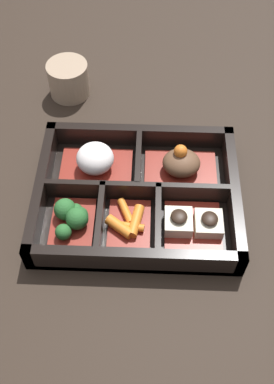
{
  "coord_description": "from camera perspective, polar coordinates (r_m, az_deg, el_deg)",
  "views": [
    {
      "loc": [
        0.01,
        -0.38,
        0.55
      ],
      "look_at": [
        0.0,
        0.0,
        0.03
      ],
      "focal_mm": 42.0,
      "sensor_mm": 36.0,
      "label": 1
    }
  ],
  "objects": [
    {
      "name": "tea_cup",
      "position": [
        0.82,
        -8.69,
        14.05
      ],
      "size": [
        0.07,
        0.07,
        0.06
      ],
      "color": "gray",
      "rests_on": "ground_plane"
    },
    {
      "name": "bowl_stew",
      "position": [
        0.68,
        5.61,
        3.48
      ],
      "size": [
        0.11,
        0.08,
        0.05
      ],
      "color": "maroon",
      "rests_on": "bento_base"
    },
    {
      "name": "bowl_greens",
      "position": [
        0.63,
        -8.25,
        -3.22
      ],
      "size": [
        0.06,
        0.08,
        0.04
      ],
      "color": "maroon",
      "rests_on": "bento_base"
    },
    {
      "name": "bento_rim",
      "position": [
        0.65,
        -0.08,
        -0.26
      ],
      "size": [
        0.29,
        0.23,
        0.05
      ],
      "color": "black",
      "rests_on": "ground_plane"
    },
    {
      "name": "bento_base",
      "position": [
        0.66,
        0.0,
        -1.01
      ],
      "size": [
        0.29,
        0.23,
        0.01
      ],
      "color": "black",
      "rests_on": "ground_plane"
    },
    {
      "name": "bowl_tofu",
      "position": [
        0.63,
        7.07,
        -4.01
      ],
      "size": [
        0.08,
        0.08,
        0.03
      ],
      "color": "maroon",
      "rests_on": "bento_base"
    },
    {
      "name": "ground_plane",
      "position": [
        0.67,
        0.0,
        -1.26
      ],
      "size": [
        3.0,
        3.0,
        0.0
      ],
      "primitive_type": "plane",
      "color": "black"
    },
    {
      "name": "bowl_rice",
      "position": [
        0.68,
        -5.31,
        3.96
      ],
      "size": [
        0.11,
        0.08,
        0.05
      ],
      "color": "maroon",
      "rests_on": "bento_base"
    },
    {
      "name": "bowl_carrots",
      "position": [
        0.63,
        -1.08,
        -4.01
      ],
      "size": [
        0.06,
        0.08,
        0.02
      ],
      "color": "maroon",
      "rests_on": "bento_base"
    }
  ]
}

